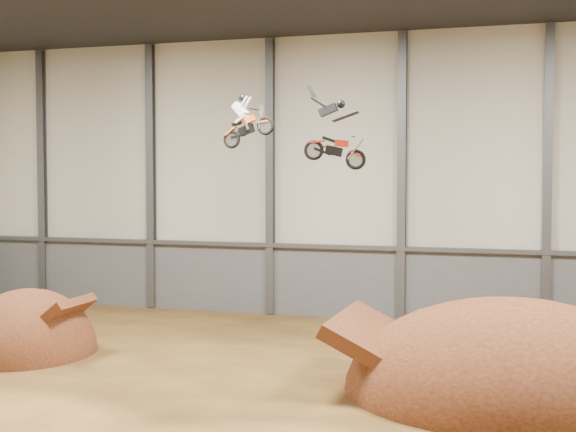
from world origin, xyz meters
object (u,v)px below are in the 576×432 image
(takeoff_ramp, at_px, (27,354))
(landing_ramp, at_px, (511,395))
(fmx_rider_b, at_px, (333,128))
(fmx_rider_a, at_px, (251,115))

(takeoff_ramp, bearing_deg, landing_ramp, -1.29)
(landing_ramp, bearing_deg, fmx_rider_b, 178.64)
(takeoff_ramp, distance_m, landing_ramp, 18.54)
(takeoff_ramp, xyz_separation_m, fmx_rider_a, (8.91, 1.52, 9.37))
(landing_ramp, relative_size, fmx_rider_a, 4.96)
(landing_ramp, xyz_separation_m, fmx_rider_a, (-9.63, 1.94, 9.37))
(takeoff_ramp, relative_size, fmx_rider_b, 2.09)
(takeoff_ramp, height_order, landing_ramp, landing_ramp)
(takeoff_ramp, bearing_deg, fmx_rider_a, 9.68)
(landing_ramp, bearing_deg, takeoff_ramp, 178.71)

